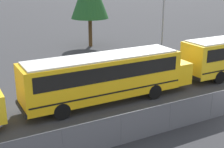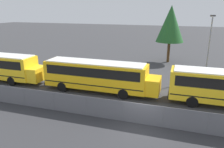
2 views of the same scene
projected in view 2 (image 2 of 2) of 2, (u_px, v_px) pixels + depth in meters
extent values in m
plane|color=#38383A|center=(142.00, 124.00, 16.91)|extent=(200.00, 200.00, 0.00)
cube|color=#9EA0A5|center=(142.00, 114.00, 16.66)|extent=(89.90, 0.03, 1.68)
cube|color=slate|center=(142.00, 114.00, 16.65)|extent=(89.90, 0.01, 1.68)
cylinder|color=slate|center=(143.00, 104.00, 16.42)|extent=(89.90, 0.05, 0.05)
cylinder|color=slate|center=(24.00, 97.00, 19.86)|extent=(0.07, 0.07, 1.68)
cylinder|color=slate|center=(54.00, 101.00, 18.95)|extent=(0.07, 0.07, 1.68)
cylinder|color=slate|center=(87.00, 106.00, 18.03)|extent=(0.07, 0.07, 1.68)
cylinder|color=slate|center=(123.00, 111.00, 17.12)|extent=(0.07, 0.07, 1.68)
cylinder|color=slate|center=(163.00, 117.00, 16.21)|extent=(0.07, 0.07, 1.68)
cylinder|color=slate|center=(208.00, 124.00, 15.30)|extent=(0.07, 0.07, 1.68)
cube|color=yellow|center=(37.00, 74.00, 25.18)|extent=(1.31, 2.35, 1.59)
cylinder|color=black|center=(25.00, 75.00, 27.26)|extent=(1.05, 0.28, 1.05)
cylinder|color=black|center=(12.00, 81.00, 25.16)|extent=(1.05, 0.28, 1.05)
cube|color=yellow|center=(95.00, 75.00, 23.03)|extent=(10.92, 2.55, 2.64)
cube|color=black|center=(95.00, 70.00, 22.86)|extent=(10.04, 2.59, 0.95)
cube|color=black|center=(95.00, 81.00, 23.24)|extent=(10.70, 2.58, 0.10)
cube|color=yellow|center=(153.00, 86.00, 21.38)|extent=(1.31, 2.35, 1.59)
cube|color=black|center=(51.00, 80.00, 24.99)|extent=(0.12, 2.55, 0.24)
cube|color=silver|center=(95.00, 62.00, 22.63)|extent=(10.37, 2.29, 0.10)
cylinder|color=black|center=(129.00, 86.00, 23.47)|extent=(1.05, 0.28, 1.05)
cylinder|color=black|center=(123.00, 94.00, 21.37)|extent=(1.05, 0.28, 1.05)
cylinder|color=black|center=(72.00, 80.00, 25.46)|extent=(1.05, 0.28, 1.05)
cylinder|color=black|center=(62.00, 87.00, 23.36)|extent=(1.05, 0.28, 1.05)
cube|color=black|center=(169.00, 93.00, 21.25)|extent=(0.12, 2.55, 0.24)
cylinder|color=black|center=(191.00, 93.00, 21.72)|extent=(1.05, 0.28, 1.05)
cylinder|color=black|center=(192.00, 102.00, 19.61)|extent=(1.05, 0.28, 1.05)
cylinder|color=gray|center=(209.00, 48.00, 27.21)|extent=(0.16, 0.16, 7.58)
cube|color=#47474C|center=(213.00, 16.00, 26.06)|extent=(0.60, 0.24, 0.20)
cylinder|color=#51381E|center=(168.00, 52.00, 35.77)|extent=(0.44, 0.44, 3.36)
cone|color=#235B28|center=(171.00, 24.00, 34.45)|extent=(4.39, 4.39, 5.71)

